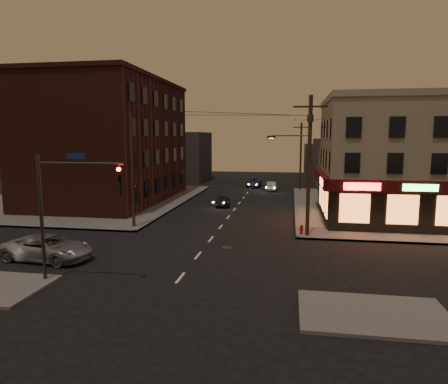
% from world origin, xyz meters
% --- Properties ---
extents(ground, '(120.00, 120.00, 0.00)m').
position_xyz_m(ground, '(0.00, 0.00, 0.00)').
color(ground, black).
rests_on(ground, ground).
extents(sidewalk_ne, '(24.00, 28.00, 0.15)m').
position_xyz_m(sidewalk_ne, '(18.00, 19.00, 0.07)').
color(sidewalk_ne, '#514F4C').
rests_on(sidewalk_ne, ground).
extents(sidewalk_nw, '(24.00, 28.00, 0.15)m').
position_xyz_m(sidewalk_nw, '(-18.00, 19.00, 0.07)').
color(sidewalk_nw, '#514F4C').
rests_on(sidewalk_nw, ground).
extents(pizza_building, '(15.85, 12.85, 10.50)m').
position_xyz_m(pizza_building, '(15.93, 13.43, 5.35)').
color(pizza_building, tan).
rests_on(pizza_building, sidewalk_ne).
extents(brick_apartment, '(12.00, 20.00, 13.00)m').
position_xyz_m(brick_apartment, '(-14.50, 19.00, 6.65)').
color(brick_apartment, '#431C15').
rests_on(brick_apartment, sidewalk_nw).
extents(bg_building_ne_a, '(10.00, 12.00, 7.00)m').
position_xyz_m(bg_building_ne_a, '(14.00, 38.00, 3.50)').
color(bg_building_ne_a, '#3F3D3A').
rests_on(bg_building_ne_a, ground).
extents(bg_building_nw, '(9.00, 10.00, 8.00)m').
position_xyz_m(bg_building_nw, '(-13.00, 42.00, 4.00)').
color(bg_building_nw, '#3F3D3A').
rests_on(bg_building_nw, ground).
extents(bg_building_ne_b, '(8.00, 8.00, 6.00)m').
position_xyz_m(bg_building_ne_b, '(12.00, 52.00, 3.00)').
color(bg_building_ne_b, '#3F3D3A').
rests_on(bg_building_ne_b, ground).
extents(utility_pole_main, '(4.20, 0.44, 10.00)m').
position_xyz_m(utility_pole_main, '(6.68, 5.80, 5.76)').
color(utility_pole_main, '#382619').
rests_on(utility_pole_main, sidewalk_ne).
extents(utility_pole_far, '(0.26, 0.26, 9.00)m').
position_xyz_m(utility_pole_far, '(6.80, 32.00, 4.65)').
color(utility_pole_far, '#382619').
rests_on(utility_pole_far, sidewalk_ne).
extents(utility_pole_west, '(0.24, 0.24, 9.00)m').
position_xyz_m(utility_pole_west, '(-6.80, 6.50, 4.65)').
color(utility_pole_west, '#382619').
rests_on(utility_pole_west, sidewalk_nw).
extents(traffic_signal, '(4.49, 0.32, 6.47)m').
position_xyz_m(traffic_signal, '(-5.57, -5.60, 4.16)').
color(traffic_signal, '#333538').
rests_on(traffic_signal, ground).
extents(suv_cross, '(5.59, 3.04, 1.49)m').
position_xyz_m(suv_cross, '(-8.57, -2.33, 0.74)').
color(suv_cross, gray).
rests_on(suv_cross, ground).
extents(sedan_near, '(1.83, 3.67, 1.20)m').
position_xyz_m(sedan_near, '(-1.46, 17.78, 0.60)').
color(sedan_near, black).
rests_on(sedan_near, ground).
extents(sedan_mid, '(1.39, 3.67, 1.20)m').
position_xyz_m(sedan_mid, '(2.96, 30.91, 0.60)').
color(sedan_mid, gray).
rests_on(sedan_mid, ground).
extents(sedan_far, '(1.98, 4.87, 1.41)m').
position_xyz_m(sedan_far, '(0.27, 34.52, 0.71)').
color(sedan_far, '#1D223A').
rests_on(sedan_far, ground).
extents(fire_hydrant, '(0.32, 0.32, 0.71)m').
position_xyz_m(fire_hydrant, '(6.40, 6.00, 0.54)').
color(fire_hydrant, maroon).
rests_on(fire_hydrant, sidewalk_ne).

